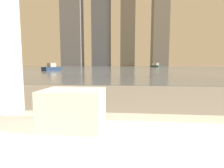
# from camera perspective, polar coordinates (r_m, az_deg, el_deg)

# --- Properties ---
(towel_stack) EXTENTS (0.24, 0.18, 0.16)m
(towel_stack) POSITION_cam_1_polar(r_m,az_deg,el_deg) (0.74, -12.53, -7.88)
(towel_stack) COLOR silver
(towel_stack) RESTS_ON bathtub
(harbor_water) EXTENTS (180.00, 110.00, 0.01)m
(harbor_water) POSITION_cam_1_polar(r_m,az_deg,el_deg) (61.80, 5.48, 5.45)
(harbor_water) COLOR slate
(harbor_water) RESTS_ON ground_plane
(harbor_boat_0) EXTENTS (1.98, 3.06, 1.09)m
(harbor_boat_0) POSITION_cam_1_polar(r_m,az_deg,el_deg) (26.77, -19.09, 5.00)
(harbor_boat_0) COLOR navy
(harbor_boat_0) RESTS_ON harbor_water
(harbor_boat_2) EXTENTS (2.83, 4.21, 1.50)m
(harbor_boat_2) POSITION_cam_1_polar(r_m,az_deg,el_deg) (65.05, 14.34, 5.80)
(harbor_boat_2) COLOR #335647
(harbor_boat_2) RESTS_ON harbor_water
(harbor_boat_4) EXTENTS (2.42, 5.05, 1.82)m
(harbor_boat_4) POSITION_cam_1_polar(r_m,az_deg,el_deg) (78.17, 14.50, 5.91)
(harbor_boat_4) COLOR #335647
(harbor_boat_4) RESTS_ON harbor_water
(harbor_boat_5) EXTENTS (1.68, 3.95, 1.44)m
(harbor_boat_5) POSITION_cam_1_polar(r_m,az_deg,el_deg) (71.55, 13.28, 5.83)
(harbor_boat_5) COLOR navy
(harbor_boat_5) RESTS_ON harbor_water
(skyline_tower_0) EXTENTS (13.72, 9.11, 49.86)m
(skyline_tower_0) POSITION_cam_1_polar(r_m,az_deg,el_deg) (126.27, -12.88, 17.09)
(skyline_tower_0) COLOR slate
(skyline_tower_0) RESTS_ON ground_plane
(skyline_tower_1) EXTENTS (12.15, 6.53, 69.39)m
(skyline_tower_1) POSITION_cam_1_polar(r_m,az_deg,el_deg) (123.99, -3.56, 22.07)
(skyline_tower_1) COLOR slate
(skyline_tower_1) RESTS_ON ground_plane
(skyline_tower_2) EXTENTS (9.30, 8.29, 73.82)m
(skyline_tower_2) POSITION_cam_1_polar(r_m,az_deg,el_deg) (123.21, 5.26, 23.24)
(skyline_tower_2) COLOR gray
(skyline_tower_2) RESTS_ON ground_plane
(skyline_tower_3) EXTENTS (9.66, 13.77, 82.02)m
(skyline_tower_3) POSITION_cam_1_polar(r_m,az_deg,el_deg) (125.97, 15.58, 24.62)
(skyline_tower_3) COLOR gray
(skyline_tower_3) RESTS_ON ground_plane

